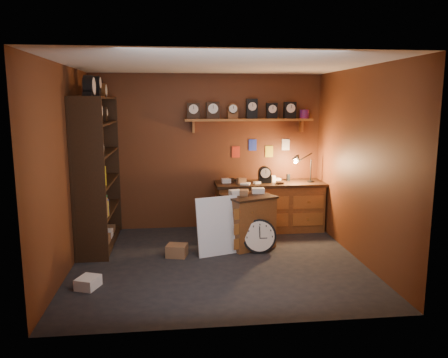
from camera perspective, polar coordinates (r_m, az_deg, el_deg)
floor at (r=6.25m, az=-0.78°, el=-10.77°), size 4.00×4.00×0.00m
room_shell at (r=5.98m, az=-0.49°, el=5.24°), size 4.02×3.62×2.71m
shelving_unit at (r=6.97m, az=-16.46°, el=1.64°), size 0.47×1.60×2.58m
workbench at (r=7.67m, az=5.95°, el=-3.20°), size 1.89×0.66×1.36m
low_cabinet at (r=6.79m, az=3.22°, el=-5.22°), size 0.89×0.83×0.90m
big_round_clock at (r=6.57m, az=4.62°, el=-7.45°), size 0.51×0.17×0.51m
white_panel at (r=6.58m, az=-0.75°, el=-9.70°), size 0.68×0.37×0.87m
mini_fridge at (r=7.44m, az=0.51°, el=-5.46°), size 0.49×0.51×0.47m
floor_box_a at (r=6.47m, az=-6.17°, el=-9.27°), size 0.34×0.31×0.18m
floor_box_b at (r=5.66m, az=-17.33°, el=-12.79°), size 0.31×0.34×0.14m
floor_box_c at (r=6.59m, az=-1.94°, el=-8.81°), size 0.31×0.29×0.18m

